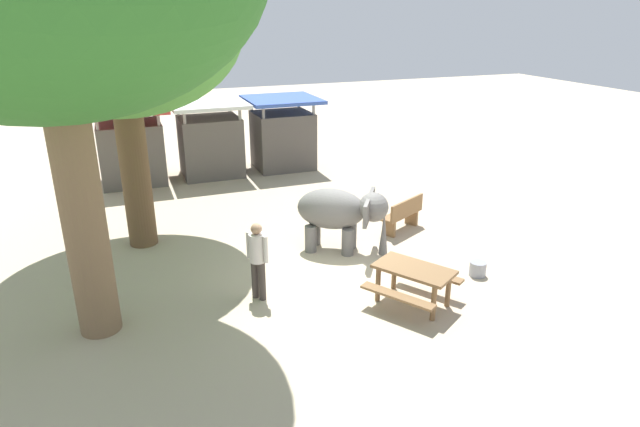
# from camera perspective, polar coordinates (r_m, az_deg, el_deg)

# --- Properties ---
(ground_plane) EXTENTS (60.00, 60.00, 0.00)m
(ground_plane) POSITION_cam_1_polar(r_m,az_deg,el_deg) (12.05, 2.17, -6.19)
(ground_plane) COLOR #BAA88C
(elephant) EXTENTS (2.10, 1.93, 1.53)m
(elephant) POSITION_cam_1_polar(r_m,az_deg,el_deg) (12.73, 2.18, 0.15)
(elephant) COLOR slate
(elephant) RESTS_ON ground_plane
(person_handler) EXTENTS (0.34, 0.43, 1.62)m
(person_handler) POSITION_cam_1_polar(r_m,az_deg,el_deg) (10.67, -6.61, -4.41)
(person_handler) COLOR #3F3833
(person_handler) RESTS_ON ground_plane
(shade_tree_main) EXTENTS (5.46, 5.00, 7.02)m
(shade_tree_main) POSITION_cam_1_polar(r_m,az_deg,el_deg) (13.06, -20.58, 17.68)
(shade_tree_main) COLOR brown
(shade_tree_main) RESTS_ON ground_plane
(wooden_bench) EXTENTS (1.43, 1.00, 0.88)m
(wooden_bench) POSITION_cam_1_polar(r_m,az_deg,el_deg) (14.20, 8.75, -0.03)
(wooden_bench) COLOR olive
(wooden_bench) RESTS_ON ground_plane
(picnic_table_near) EXTENTS (2.05, 2.06, 0.78)m
(picnic_table_near) POSITION_cam_1_polar(r_m,az_deg,el_deg) (10.73, 9.83, -6.58)
(picnic_table_near) COLOR brown
(picnic_table_near) RESTS_ON ground_plane
(market_stall_red) EXTENTS (2.50, 2.50, 2.52)m
(market_stall_red) POSITION_cam_1_polar(r_m,az_deg,el_deg) (18.91, -19.28, 6.43)
(market_stall_red) COLOR #59514C
(market_stall_red) RESTS_ON ground_plane
(market_stall_white) EXTENTS (2.50, 2.50, 2.52)m
(market_stall_white) POSITION_cam_1_polar(r_m,az_deg,el_deg) (19.14, -11.47, 7.35)
(market_stall_white) COLOR #59514C
(market_stall_white) RESTS_ON ground_plane
(market_stall_blue) EXTENTS (2.50, 2.50, 2.52)m
(market_stall_blue) POSITION_cam_1_polar(r_m,az_deg,el_deg) (19.72, -3.96, 8.10)
(market_stall_blue) COLOR #59514C
(market_stall_blue) RESTS_ON ground_plane
(feed_bucket) EXTENTS (0.36, 0.36, 0.32)m
(feed_bucket) POSITION_cam_1_polar(r_m,az_deg,el_deg) (12.31, 16.29, -5.61)
(feed_bucket) COLOR gray
(feed_bucket) RESTS_ON ground_plane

